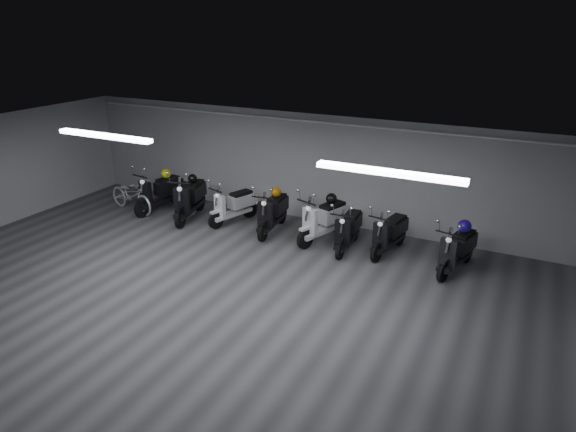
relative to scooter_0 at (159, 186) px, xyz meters
The scene contains 20 objects.
floor 5.57m from the scooter_0, 42.53° to the right, with size 14.00×10.00×0.01m, color #3B3B3E.
ceiling 5.90m from the scooter_0, 42.53° to the right, with size 14.00×10.00×0.01m, color gray.
back_wall 4.32m from the scooter_0, 17.39° to the left, with size 14.00×0.01×2.80m, color #99999C.
fluor_strip_left 3.57m from the scooter_0, 68.65° to the right, with size 2.40×0.18×0.08m, color white.
fluor_strip_right 7.84m from the scooter_0, 21.13° to the right, with size 2.40×0.18×0.08m, color white.
conduit 4.65m from the scooter_0, 16.29° to the left, with size 0.05×0.05×13.60m, color white.
scooter_0 is the anchor object (origin of this frame).
scooter_1 1.10m from the scooter_0, ahead, with size 0.66×1.98×1.47m, color black, non-canonical shape.
scooter_2 2.28m from the scooter_0, ahead, with size 0.57×1.70×1.27m, color white, non-canonical shape.
scooter_5 3.48m from the scooter_0, ahead, with size 0.61×1.82×1.36m, color black, non-canonical shape.
scooter_6 4.83m from the scooter_0, ahead, with size 0.63×1.89×1.41m, color silver, non-canonical shape.
scooter_7 5.51m from the scooter_0, ahead, with size 0.57×1.71×1.27m, color black, non-canonical shape.
scooter_8 6.42m from the scooter_0, ahead, with size 0.57×1.70×1.27m, color black, non-canonical shape.
scooter_9 7.94m from the scooter_0, ahead, with size 0.58×1.75×1.30m, color black, non-canonical shape.
bicycle 0.81m from the scooter_0, 151.37° to the right, with size 0.61×1.73×1.12m, color silver.
helmet_0 0.40m from the scooter_0, 79.86° to the left, with size 0.26×0.26×0.26m, color #C5CB0B.
helmet_1 1.09m from the scooter_0, ahead, with size 0.24×0.24×0.24m, color black.
helmet_2 3.48m from the scooter_0, ahead, with size 0.26×0.26×0.26m, color #BC710B.
helmet_3 8.00m from the scooter_0, ahead, with size 0.29×0.29×0.29m, color navy.
helmet_4 4.93m from the scooter_0, ahead, with size 0.27×0.27×0.27m, color black.
Camera 1 is at (5.02, -6.61, 5.00)m, focal length 31.87 mm.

